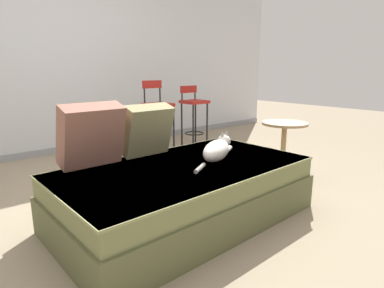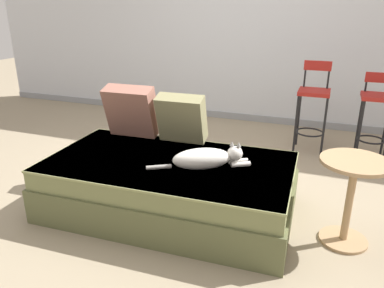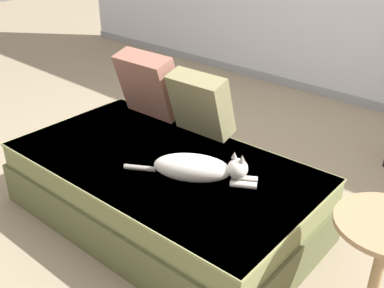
{
  "view_description": "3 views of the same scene",
  "coord_description": "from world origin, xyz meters",
  "px_view_note": "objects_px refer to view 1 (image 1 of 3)",
  "views": [
    {
      "loc": [
        -1.38,
        -2.16,
        1.1
      ],
      "look_at": [
        0.15,
        -0.3,
        0.54
      ],
      "focal_mm": 30.0,
      "sensor_mm": 36.0,
      "label": 1
    },
    {
      "loc": [
        1.07,
        -2.75,
        1.52
      ],
      "look_at": [
        0.15,
        -0.3,
        0.54
      ],
      "focal_mm": 35.0,
      "sensor_mm": 36.0,
      "label": 2
    },
    {
      "loc": [
        1.67,
        -1.97,
        1.71
      ],
      "look_at": [
        0.15,
        -0.3,
        0.54
      ],
      "focal_mm": 42.0,
      "sensor_mm": 36.0,
      "label": 3
    }
  ],
  "objects_px": {
    "couch": "(185,192)",
    "bar_stool_by_doorway": "(194,110)",
    "cat": "(217,149)",
    "throw_pillow_corner": "(91,135)",
    "throw_pillow_middle": "(147,130)",
    "bar_stool_near_window": "(158,114)",
    "side_table": "(284,143)"
  },
  "relations": [
    {
      "from": "couch",
      "to": "bar_stool_by_doorway",
      "type": "xyz_separation_m",
      "value": [
        1.53,
        1.73,
        0.32
      ]
    },
    {
      "from": "couch",
      "to": "bar_stool_by_doorway",
      "type": "relative_size",
      "value": 2.16
    },
    {
      "from": "bar_stool_by_doorway",
      "to": "cat",
      "type": "bearing_deg",
      "value": -124.87
    },
    {
      "from": "throw_pillow_corner",
      "to": "bar_stool_by_doorway",
      "type": "bearing_deg",
      "value": 33.04
    },
    {
      "from": "throw_pillow_corner",
      "to": "couch",
      "type": "bearing_deg",
      "value": -37.18
    },
    {
      "from": "couch",
      "to": "throw_pillow_middle",
      "type": "xyz_separation_m",
      "value": [
        -0.06,
        0.41,
        0.42
      ]
    },
    {
      "from": "couch",
      "to": "cat",
      "type": "xyz_separation_m",
      "value": [
        0.3,
        -0.02,
        0.28
      ]
    },
    {
      "from": "cat",
      "to": "bar_stool_near_window",
      "type": "distance_m",
      "value": 1.86
    },
    {
      "from": "throw_pillow_corner",
      "to": "throw_pillow_middle",
      "type": "bearing_deg",
      "value": 1.94
    },
    {
      "from": "couch",
      "to": "bar_stool_near_window",
      "type": "relative_size",
      "value": 1.96
    },
    {
      "from": "side_table",
      "to": "throw_pillow_corner",
      "type": "bearing_deg",
      "value": 168.87
    },
    {
      "from": "throw_pillow_corner",
      "to": "cat",
      "type": "height_order",
      "value": "throw_pillow_corner"
    },
    {
      "from": "throw_pillow_middle",
      "to": "bar_stool_near_window",
      "type": "relative_size",
      "value": 0.44
    },
    {
      "from": "couch",
      "to": "throw_pillow_corner",
      "type": "distance_m",
      "value": 0.79
    },
    {
      "from": "couch",
      "to": "side_table",
      "type": "height_order",
      "value": "side_table"
    },
    {
      "from": "throw_pillow_middle",
      "to": "cat",
      "type": "bearing_deg",
      "value": -50.19
    },
    {
      "from": "bar_stool_near_window",
      "to": "bar_stool_by_doorway",
      "type": "distance_m",
      "value": 0.61
    },
    {
      "from": "couch",
      "to": "bar_stool_near_window",
      "type": "xyz_separation_m",
      "value": [
        0.91,
        1.73,
        0.32
      ]
    },
    {
      "from": "throw_pillow_corner",
      "to": "throw_pillow_middle",
      "type": "distance_m",
      "value": 0.46
    },
    {
      "from": "throw_pillow_middle",
      "to": "bar_stool_near_window",
      "type": "distance_m",
      "value": 1.64
    },
    {
      "from": "bar_stool_by_doorway",
      "to": "couch",
      "type": "bearing_deg",
      "value": -131.4
    },
    {
      "from": "bar_stool_by_doorway",
      "to": "side_table",
      "type": "relative_size",
      "value": 1.46
    },
    {
      "from": "couch",
      "to": "bar_stool_near_window",
      "type": "distance_m",
      "value": 1.98
    },
    {
      "from": "throw_pillow_middle",
      "to": "side_table",
      "type": "bearing_deg",
      "value": -15.46
    },
    {
      "from": "cat",
      "to": "bar_stool_near_window",
      "type": "xyz_separation_m",
      "value": [
        0.61,
        1.76,
        0.04
      ]
    },
    {
      "from": "cat",
      "to": "bar_stool_near_window",
      "type": "bearing_deg",
      "value": 70.82
    },
    {
      "from": "bar_stool_by_doorway",
      "to": "throw_pillow_corner",
      "type": "bearing_deg",
      "value": -146.96
    },
    {
      "from": "throw_pillow_corner",
      "to": "cat",
      "type": "xyz_separation_m",
      "value": [
        0.83,
        -0.42,
        -0.16
      ]
    },
    {
      "from": "throw_pillow_middle",
      "to": "bar_stool_by_doorway",
      "type": "height_order",
      "value": "bar_stool_by_doorway"
    },
    {
      "from": "bar_stool_near_window",
      "to": "bar_stool_by_doorway",
      "type": "xyz_separation_m",
      "value": [
        0.61,
        -0.0,
        -0.0
      ]
    },
    {
      "from": "side_table",
      "to": "couch",
      "type": "bearing_deg",
      "value": -178.06
    },
    {
      "from": "cat",
      "to": "side_table",
      "type": "xyz_separation_m",
      "value": [
        0.97,
        0.07,
        -0.11
      ]
    }
  ]
}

